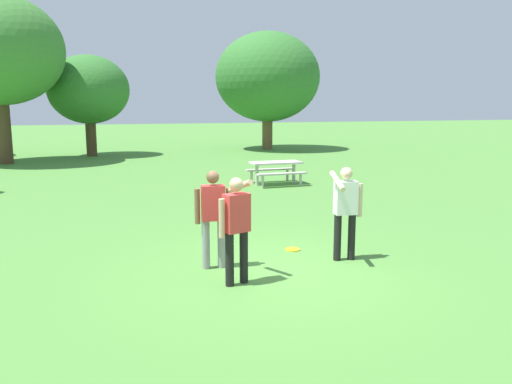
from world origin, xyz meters
TOP-DOWN VIEW (x-y plane):
  - ground_plane at (0.00, 0.00)m, footprint 120.00×120.00m
  - person_thrower at (-0.78, 0.40)m, footprint 0.61×0.25m
  - person_catcher at (1.51, 0.18)m, footprint 0.66×0.67m
  - person_bystander at (-0.61, -0.45)m, footprint 0.58×0.80m
  - frisbee at (0.85, 1.02)m, footprint 0.28×0.28m
  - picnic_table_near at (3.04, 8.56)m, footprint 1.76×1.49m
  - tree_far_right at (-3.07, 20.15)m, footprint 4.05×4.05m
  - tree_slender_mid at (6.74, 21.15)m, footprint 5.98×5.98m

SIDE VIEW (x-z plane):
  - ground_plane at x=0.00m, z-range 0.00..0.00m
  - frisbee at x=0.85m, z-range 0.00..0.03m
  - picnic_table_near at x=3.04m, z-range 0.18..0.95m
  - person_thrower at x=-0.78m, z-range 0.12..1.76m
  - person_catcher at x=1.51m, z-range 0.14..1.78m
  - person_bystander at x=-0.61m, z-range 0.14..1.78m
  - tree_far_right at x=-3.07m, z-range 0.80..5.89m
  - tree_slender_mid at x=6.74m, z-range 0.80..7.50m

